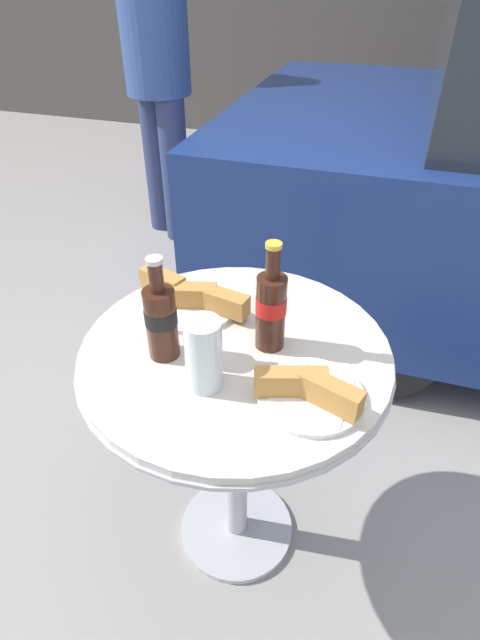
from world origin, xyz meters
TOP-DOWN VIEW (x-y plane):
  - ground_plane at (0.00, 0.00)m, footprint 30.00×30.00m
  - bistro_table at (0.00, 0.00)m, footprint 0.71×0.71m
  - cola_bottle_left at (0.07, 0.03)m, footprint 0.07×0.07m
  - cola_bottle_right at (-0.14, -0.07)m, footprint 0.07×0.07m
  - drinking_glass at (-0.02, -0.13)m, footprint 0.08×0.08m
  - lunch_plate_near at (-0.15, 0.11)m, footprint 0.30×0.22m
  - lunch_plate_far at (0.19, -0.11)m, footprint 0.22×0.22m
  - pedestrian at (-1.05, 1.85)m, footprint 0.35×0.35m

SIDE VIEW (x-z plane):
  - ground_plane at x=0.00m, z-range 0.00..0.00m
  - bistro_table at x=0.00m, z-range 0.22..0.97m
  - lunch_plate_far at x=0.19m, z-range 0.73..0.80m
  - lunch_plate_near at x=-0.15m, z-range 0.74..0.81m
  - drinking_glass at x=-0.02m, z-range 0.74..0.90m
  - cola_bottle_right at x=-0.14m, z-range 0.72..0.96m
  - cola_bottle_left at x=0.07m, z-range 0.72..0.98m
  - pedestrian at x=-1.05m, z-range 0.11..1.84m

